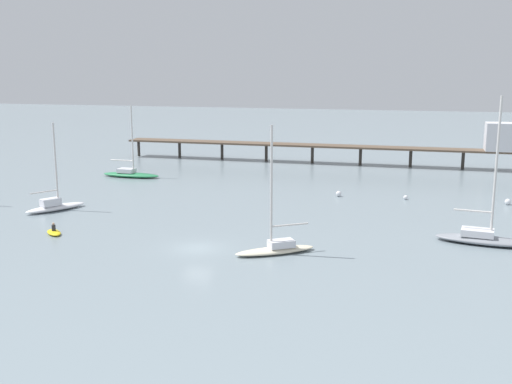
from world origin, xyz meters
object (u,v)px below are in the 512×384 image
(pier, at_px, (394,142))
(sailboat_gray, at_px, (484,236))
(sailboat_cream, at_px, (276,246))
(mooring_buoy_inner, at_px, (339,194))
(sailboat_green, at_px, (130,173))
(sailboat_white, at_px, (55,205))
(dinghy_yellow, at_px, (54,232))
(mooring_buoy_mid, at_px, (508,202))
(mooring_buoy_near, at_px, (406,197))

(pier, bearing_deg, sailboat_gray, -76.22)
(sailboat_cream, distance_m, mooring_buoy_inner, 24.96)
(pier, distance_m, sailboat_green, 41.91)
(pier, height_order, mooring_buoy_inner, pier)
(sailboat_cream, bearing_deg, sailboat_white, 162.89)
(dinghy_yellow, distance_m, mooring_buoy_mid, 49.67)
(mooring_buoy_near, bearing_deg, dinghy_yellow, -140.77)
(dinghy_yellow, bearing_deg, sailboat_green, 104.98)
(sailboat_gray, height_order, mooring_buoy_near, sailboat_gray)
(sailboat_gray, relative_size, dinghy_yellow, 5.05)
(sailboat_white, bearing_deg, mooring_buoy_near, 24.60)
(sailboat_cream, relative_size, dinghy_yellow, 4.18)
(pier, bearing_deg, mooring_buoy_mid, -60.43)
(sailboat_white, bearing_deg, sailboat_green, 96.05)
(dinghy_yellow, xyz_separation_m, mooring_buoy_inner, (23.08, 24.99, 0.12))
(sailboat_gray, distance_m, dinghy_yellow, 39.41)
(mooring_buoy_mid, bearing_deg, sailboat_white, -160.32)
(sailboat_white, relative_size, mooring_buoy_near, 18.19)
(sailboat_gray, height_order, mooring_buoy_mid, sailboat_gray)
(mooring_buoy_inner, distance_m, mooring_buoy_mid, 19.41)
(pier, height_order, sailboat_cream, sailboat_cream)
(pier, bearing_deg, sailboat_cream, -97.10)
(sailboat_green, bearing_deg, sailboat_white, -83.95)
(sailboat_green, distance_m, dinghy_yellow, 31.26)
(pier, height_order, mooring_buoy_near, pier)
(sailboat_gray, distance_m, mooring_buoy_near, 18.93)
(sailboat_gray, relative_size, mooring_buoy_near, 24.59)
(sailboat_white, xyz_separation_m, mooring_buoy_mid, (48.24, 17.25, -0.31))
(pier, bearing_deg, dinghy_yellow, -118.59)
(sailboat_white, xyz_separation_m, mooring_buoy_near, (36.84, 16.86, -0.39))
(mooring_buoy_mid, bearing_deg, mooring_buoy_near, -178.04)
(mooring_buoy_near, bearing_deg, mooring_buoy_inner, -177.32)
(pier, relative_size, sailboat_cream, 6.10)
(pier, height_order, sailboat_white, sailboat_white)
(dinghy_yellow, bearing_deg, mooring_buoy_mid, 31.24)
(pier, xyz_separation_m, mooring_buoy_mid, (14.50, -25.56, -3.60))
(mooring_buoy_inner, bearing_deg, sailboat_green, 170.52)
(pier, xyz_separation_m, mooring_buoy_near, (3.10, -25.95, -3.68))
(sailboat_cream, distance_m, sailboat_gray, 18.76)
(sailboat_cream, height_order, mooring_buoy_mid, sailboat_cream)
(mooring_buoy_inner, relative_size, mooring_buoy_near, 1.27)
(sailboat_green, relative_size, dinghy_yellow, 4.03)
(sailboat_white, height_order, sailboat_gray, sailboat_gray)
(mooring_buoy_inner, xyz_separation_m, mooring_buoy_mid, (19.39, 0.76, 0.01))
(mooring_buoy_inner, bearing_deg, dinghy_yellow, -132.72)
(pier, distance_m, dinghy_yellow, 58.56)
(sailboat_gray, distance_m, mooring_buoy_inner, 23.01)
(mooring_buoy_mid, bearing_deg, dinghy_yellow, -148.76)
(sailboat_green, distance_m, mooring_buoy_near, 39.44)
(sailboat_gray, height_order, dinghy_yellow, sailboat_gray)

